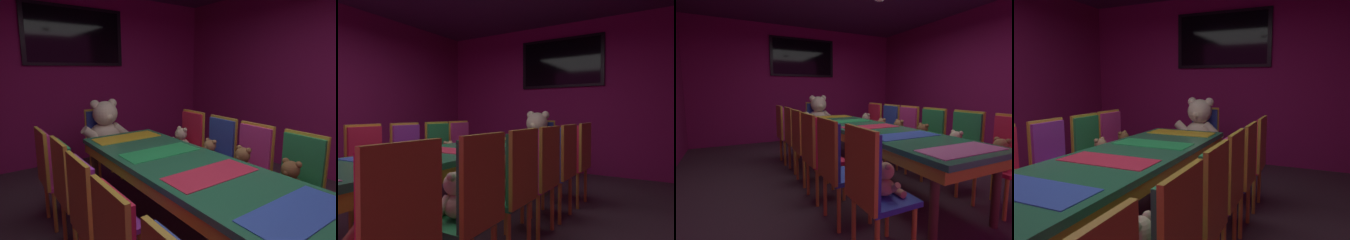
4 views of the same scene
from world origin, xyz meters
TOP-DOWN VIEW (x-y plane):
  - ground_plane at (0.00, 0.00)m, footprint 7.90×7.90m
  - wall_back at (0.00, 3.20)m, footprint 5.20×0.12m
  - banquet_table at (0.00, 0.00)m, footprint 0.90×3.31m
  - chair_left_2 at (-0.89, -0.26)m, footprint 0.42×0.41m
  - chair_left_3 at (-0.87, 0.27)m, footprint 0.42×0.41m
  - chair_left_4 at (-0.85, 0.80)m, footprint 0.42×0.41m
  - teddy_left_4 at (-0.71, 0.80)m, footprint 0.22×0.29m
  - chair_left_5 at (-0.89, 1.29)m, footprint 0.42×0.41m
  - teddy_left_5 at (-0.75, 1.29)m, footprint 0.23×0.29m
  - chair_right_0 at (0.87, -1.31)m, footprint 0.42×0.41m
  - teddy_right_0 at (0.72, -1.31)m, footprint 0.25×0.32m
  - chair_right_1 at (0.88, -0.77)m, footprint 0.42×0.41m
  - teddy_right_1 at (0.74, -0.77)m, footprint 0.24×0.31m
  - chair_right_2 at (0.87, -0.23)m, footprint 0.42×0.41m
  - teddy_right_2 at (0.72, -0.23)m, footprint 0.26×0.33m
  - chair_right_3 at (0.86, 0.28)m, footprint 0.42×0.41m
  - teddy_right_3 at (0.71, 0.28)m, footprint 0.26×0.33m
  - chair_right_4 at (0.87, 0.76)m, footprint 0.42×0.41m
  - teddy_right_4 at (0.73, 0.76)m, footprint 0.24×0.31m
  - chair_right_5 at (0.88, 1.31)m, footprint 0.42×0.41m
  - teddy_right_5 at (0.74, 1.31)m, footprint 0.27×0.35m
  - throne_chair at (0.00, 2.20)m, footprint 0.41×0.42m
  - king_teddy_bear at (0.00, 2.03)m, footprint 0.72×0.55m
  - wall_tv at (0.00, 3.11)m, footprint 1.59×0.06m

SIDE VIEW (x-z plane):
  - ground_plane at x=0.00m, z-range 0.00..0.00m
  - teddy_left_4 at x=-0.71m, z-range 0.44..0.71m
  - teddy_left_5 at x=-0.75m, z-range 0.44..0.71m
  - teddy_right_4 at x=0.73m, z-range 0.44..0.73m
  - teddy_right_1 at x=0.74m, z-range 0.44..0.73m
  - teddy_right_0 at x=0.72m, z-range 0.44..0.74m
  - teddy_right_3 at x=0.71m, z-range 0.44..0.75m
  - teddy_right_2 at x=0.72m, z-range 0.44..0.75m
  - chair_left_2 at x=-0.89m, z-range 0.10..1.09m
  - chair_left_3 at x=-0.87m, z-range 0.10..1.09m
  - chair_left_4 at x=-0.85m, z-range 0.10..1.09m
  - chair_left_5 at x=-0.89m, z-range 0.10..1.09m
  - chair_right_0 at x=0.87m, z-range 0.10..1.09m
  - chair_right_1 at x=0.88m, z-range 0.10..1.09m
  - chair_right_2 at x=0.87m, z-range 0.10..1.09m
  - chair_right_3 at x=0.86m, z-range 0.10..1.09m
  - chair_right_4 at x=0.87m, z-range 0.10..1.09m
  - chair_right_5 at x=0.88m, z-range 0.10..1.09m
  - throne_chair at x=0.00m, z-range 0.10..1.09m
  - teddy_right_5 at x=0.74m, z-range 0.43..0.76m
  - banquet_table at x=0.00m, z-range 0.28..1.03m
  - king_teddy_bear at x=0.00m, z-range 0.41..1.08m
  - wall_back at x=0.00m, z-range 0.00..2.80m
  - wall_tv at x=0.00m, z-range 1.59..2.51m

